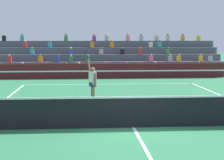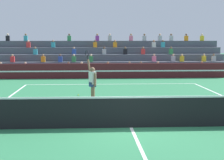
% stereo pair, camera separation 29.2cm
% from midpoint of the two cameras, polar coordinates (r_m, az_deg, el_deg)
% --- Properties ---
extents(ground_plane, '(120.00, 120.00, 0.00)m').
position_cam_midpoint_polar(ground_plane, '(12.66, 3.58, -7.25)').
color(ground_plane, '#2D7A4C').
extents(court_lines, '(11.10, 23.90, 0.01)m').
position_cam_midpoint_polar(court_lines, '(12.66, 3.58, -7.23)').
color(court_lines, white).
rests_on(court_lines, ground).
extents(tennis_net, '(12.00, 0.10, 1.10)m').
position_cam_midpoint_polar(tennis_net, '(12.55, 3.60, -4.83)').
color(tennis_net, slate).
rests_on(tennis_net, ground).
extents(sponsor_banner_wall, '(18.00, 0.26, 1.10)m').
position_cam_midpoint_polar(sponsor_banner_wall, '(27.92, -0.22, 1.40)').
color(sponsor_banner_wall, '#51191E').
rests_on(sponsor_banner_wall, ground).
extents(bleacher_stand, '(19.51, 4.75, 3.38)m').
position_cam_midpoint_polar(bleacher_stand, '(31.67, -0.58, 2.84)').
color(bleacher_stand, '#4C515B').
rests_on(bleacher_stand, ground).
extents(tennis_player, '(0.52, 0.90, 2.48)m').
position_cam_midpoint_polar(tennis_player, '(16.61, -2.50, -0.51)').
color(tennis_player, brown).
rests_on(tennis_player, ground).
extents(tennis_ball, '(0.07, 0.07, 0.07)m').
position_cam_midpoint_polar(tennis_ball, '(19.60, -4.73, -2.28)').
color(tennis_ball, '#C6DB33').
rests_on(tennis_ball, ground).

